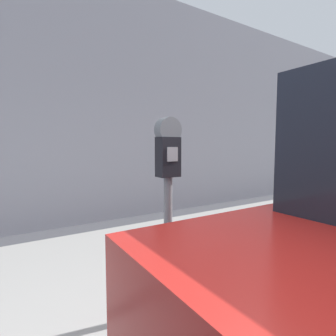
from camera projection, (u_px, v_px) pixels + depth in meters
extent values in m
cube|color=#9E9B96|center=(107.00, 277.00, 2.77)|extent=(24.00, 2.80, 0.12)
cube|color=gray|center=(59.00, 99.00, 4.60)|extent=(24.00, 0.30, 4.53)
cylinder|color=slate|center=(168.00, 246.00, 2.05)|extent=(0.07, 0.07, 1.09)
cube|color=black|center=(168.00, 157.00, 2.00)|extent=(0.17, 0.12, 0.30)
cube|color=gray|center=(172.00, 154.00, 1.94)|extent=(0.09, 0.01, 0.11)
cylinder|color=slate|center=(168.00, 130.00, 1.98)|extent=(0.19, 0.09, 0.19)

